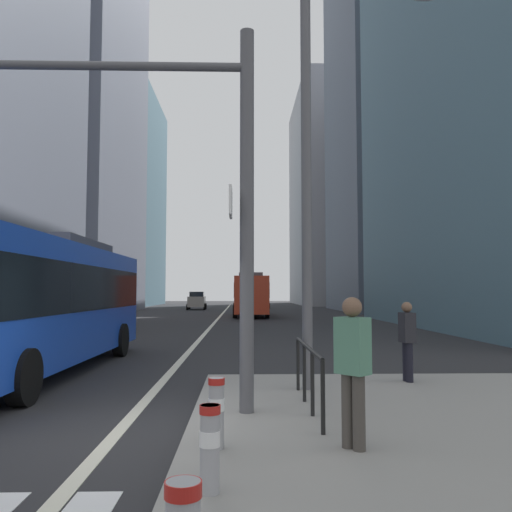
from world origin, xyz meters
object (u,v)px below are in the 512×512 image
at_px(traffic_signal_gantry, 121,156).
at_px(city_bus_blue_oncoming, 38,298).
at_px(car_receding_near, 261,300).
at_px(bollard_right, 216,409).
at_px(bollard_left, 210,444).
at_px(pedestrian_waiting, 407,337).
at_px(car_oncoming_far, 87,312).
at_px(car_oncoming_mid, 197,300).
at_px(city_bus_red_receding, 250,293).
at_px(car_receding_far, 255,300).
at_px(street_lamp_post, 306,122).
at_px(pedestrian_walking, 353,363).

bearing_deg(traffic_signal_gantry, city_bus_blue_oncoming, 122.79).
bearing_deg(car_receding_near, bollard_right, -92.60).
xyz_separation_m(bollard_left, pedestrian_waiting, (3.69, 5.83, 0.45)).
xyz_separation_m(city_bus_blue_oncoming, car_oncoming_far, (-2.66, 13.16, -0.85)).
relative_size(city_bus_blue_oncoming, car_oncoming_mid, 2.43).
bearing_deg(traffic_signal_gantry, pedestrian_waiting, 26.63).
bearing_deg(pedestrian_waiting, city_bus_red_receding, 95.02).
bearing_deg(car_receding_far, traffic_signal_gantry, -93.55).
bearing_deg(city_bus_blue_oncoming, car_oncoming_far, 101.42).
bearing_deg(bollard_right, car_oncoming_mid, 95.17).
height_order(car_receding_far, bollard_right, car_receding_far).
distance_m(car_receding_far, street_lamp_post, 52.54).
bearing_deg(city_bus_blue_oncoming, bollard_right, -54.69).
xyz_separation_m(street_lamp_post, bollard_left, (-1.53, -5.06, -4.69)).
distance_m(city_bus_blue_oncoming, pedestrian_waiting, 8.66).
distance_m(city_bus_red_receding, bollard_left, 37.52).
relative_size(car_receding_near, street_lamp_post, 0.52).
bearing_deg(city_bus_blue_oncoming, traffic_signal_gantry, -57.21).
height_order(city_bus_red_receding, car_oncoming_far, city_bus_red_receding).
height_order(street_lamp_post, bollard_right, street_lamp_post).
xyz_separation_m(city_bus_red_receding, car_receding_far, (0.86, 19.94, -0.85)).
distance_m(car_oncoming_mid, pedestrian_waiting, 47.93).
bearing_deg(car_oncoming_far, traffic_signal_gantry, -72.27).
bearing_deg(car_receding_far, car_receding_near, -41.78).
xyz_separation_m(traffic_signal_gantry, bollard_left, (1.60, -3.18, -3.51)).
height_order(bollard_right, pedestrian_waiting, pedestrian_waiting).
bearing_deg(car_oncoming_mid, bollard_left, -84.95).
xyz_separation_m(car_oncoming_far, street_lamp_post, (8.86, -16.05, 4.29)).
bearing_deg(traffic_signal_gantry, car_receding_far, 86.45).
bearing_deg(street_lamp_post, bollard_left, -106.87).
distance_m(traffic_signal_gantry, pedestrian_walking, 4.75).
bearing_deg(bollard_left, car_receding_far, 88.24).
height_order(car_oncoming_mid, car_receding_far, same).
height_order(car_oncoming_mid, pedestrian_waiting, car_oncoming_mid).
bearing_deg(traffic_signal_gantry, car_receding_near, 85.62).
bearing_deg(car_oncoming_far, bollard_left, -70.86).
height_order(city_bus_red_receding, bollard_right, city_bus_red_receding).
distance_m(pedestrian_waiting, pedestrian_walking, 4.99).
height_order(car_oncoming_far, street_lamp_post, street_lamp_post).
relative_size(street_lamp_post, bollard_right, 9.77).
bearing_deg(street_lamp_post, car_oncoming_mid, 97.39).
height_order(traffic_signal_gantry, pedestrian_waiting, traffic_signal_gantry).
relative_size(car_receding_far, car_oncoming_far, 1.00).
bearing_deg(car_oncoming_mid, city_bus_blue_oncoming, -89.98).
xyz_separation_m(bollard_left, pedestrian_walking, (1.60, 1.30, 0.55)).
relative_size(car_receding_far, pedestrian_waiting, 2.69).
bearing_deg(city_bus_red_receding, traffic_signal_gantry, -94.18).
bearing_deg(city_bus_blue_oncoming, pedestrian_waiting, -14.23).
distance_m(city_bus_blue_oncoming, bollard_right, 8.16).
xyz_separation_m(car_receding_far, pedestrian_walking, (-0.17, -56.13, 0.15)).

